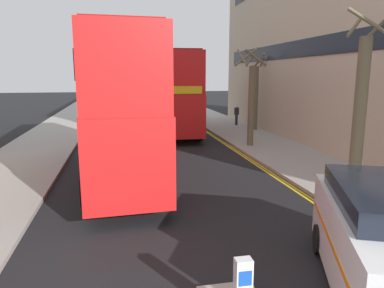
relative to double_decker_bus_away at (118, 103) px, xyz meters
name	(u,v)px	position (x,y,z in m)	size (l,w,h in m)	color
sidewalk_right	(286,154)	(8.46, 2.23, -2.96)	(4.00, 80.00, 0.14)	#9E9991
sidewalk_left	(18,167)	(-4.54, 2.23, -2.96)	(4.00, 80.00, 0.14)	#9E9991
kerb_line_outer	(263,167)	(6.36, 0.23, -3.03)	(0.10, 56.00, 0.01)	yellow
kerb_line_inner	(260,167)	(6.20, 0.23, -3.03)	(0.10, 56.00, 0.01)	yellow
double_decker_bus_away	(118,103)	(0.00, 0.00, 0.00)	(3.17, 10.91, 5.64)	red
double_decker_bus_oncoming	(175,91)	(3.92, 10.93, 0.00)	(3.11, 10.89, 5.64)	red
pedestrian_far	(237,115)	(9.24, 12.84, -2.04)	(0.34, 0.22, 1.62)	#2D2D38
street_tree_near	(251,100)	(7.36, 4.67, -0.29)	(1.50, 1.61, 5.56)	#6B6047
street_tree_mid	(255,95)	(9.83, 10.35, -0.34)	(1.62, 1.96, 5.74)	#6B6047
street_tree_far	(360,110)	(8.33, -3.48, -0.09)	(1.58, 1.59, 6.17)	#6B6047
townhouse_terrace_right	(378,19)	(15.46, 5.25, 4.39)	(10.08, 28.00, 14.83)	beige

